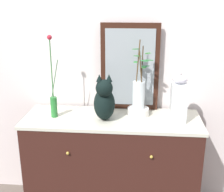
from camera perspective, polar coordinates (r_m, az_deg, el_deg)
The scene contains 8 objects.
wall_back at distance 2.53m, azimuth 0.63°, elevation 7.76°, with size 4.40×0.08×2.60m, color silver.
sideboard at distance 2.55m, azimuth -0.00°, elevation -13.18°, with size 1.38×0.50×0.87m.
mirror_leaning at distance 2.44m, azimuth 3.41°, elevation 5.44°, with size 0.47×0.03×0.71m.
cat_sitting at distance 2.27m, azimuth -1.48°, elevation -0.89°, with size 0.19×0.42×0.37m.
vase_slim_green at distance 2.36m, azimuth -11.09°, elevation -0.50°, with size 0.08×0.05×0.64m.
bowl_porcelain at distance 2.40m, azimuth 5.00°, elevation -2.95°, with size 0.17×0.17×0.06m, color white.
vase_glass_clear at distance 2.35m, azimuth 5.14°, elevation 0.72°, with size 0.18×0.14×0.54m.
jar_lidded_porcelain at distance 2.28m, azimuth 12.60°, elevation -0.61°, with size 0.12×0.12×0.39m.
Camera 1 is at (0.19, -2.16, 1.77)m, focal length 47.97 mm.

